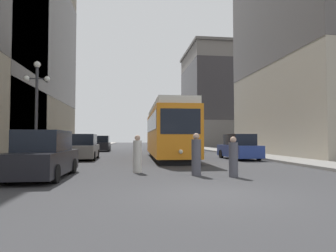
# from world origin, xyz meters

# --- Properties ---
(ground_plane) EXTENTS (200.00, 200.00, 0.00)m
(ground_plane) POSITION_xyz_m (0.00, 0.00, 0.00)
(ground_plane) COLOR #38383A
(sidewalk_left) EXTENTS (2.74, 120.00, 0.15)m
(sidewalk_left) POSITION_xyz_m (-8.26, 40.00, 0.07)
(sidewalk_left) COLOR gray
(sidewalk_left) RESTS_ON ground
(sidewalk_right) EXTENTS (2.74, 120.00, 0.15)m
(sidewalk_right) POSITION_xyz_m (8.26, 40.00, 0.07)
(sidewalk_right) COLOR gray
(sidewalk_right) RESTS_ON ground
(streetcar) EXTENTS (2.82, 12.34, 3.89)m
(streetcar) POSITION_xyz_m (0.54, 14.10, 2.10)
(streetcar) COLOR black
(streetcar) RESTS_ON ground
(transit_bus) EXTENTS (2.99, 11.74, 3.45)m
(transit_bus) POSITION_xyz_m (3.64, 30.55, 1.95)
(transit_bus) COLOR black
(transit_bus) RESTS_ON ground
(parked_car_left_near) EXTENTS (1.97, 5.01, 1.82)m
(parked_car_left_near) POSITION_xyz_m (-5.59, 14.28, 0.84)
(parked_car_left_near) COLOR black
(parked_car_left_near) RESTS_ON ground
(parked_car_left_mid) EXTENTS (1.92, 4.33, 1.82)m
(parked_car_left_mid) POSITION_xyz_m (-5.59, 27.95, 0.84)
(parked_car_left_mid) COLOR black
(parked_car_left_mid) RESTS_ON ground
(parked_car_right_far) EXTENTS (2.02, 4.55, 1.82)m
(parked_car_right_far) POSITION_xyz_m (5.59, 12.95, 0.84)
(parked_car_right_far) COLOR black
(parked_car_right_far) RESTS_ON ground
(parked_car_left_far) EXTENTS (1.95, 4.63, 1.82)m
(parked_car_left_far) POSITION_xyz_m (-5.59, 4.08, 0.84)
(parked_car_left_far) COLOR black
(parked_car_left_far) RESTS_ON ground
(pedestrian_crossing_near) EXTENTS (0.39, 0.39, 1.73)m
(pedestrian_crossing_near) POSITION_xyz_m (0.41, 4.05, 0.81)
(pedestrian_crossing_near) COLOR #4C4C56
(pedestrian_crossing_near) RESTS_ON ground
(pedestrian_crossing_far) EXTENTS (0.35, 0.35, 1.58)m
(pedestrian_crossing_far) POSITION_xyz_m (1.75, 3.40, 0.74)
(pedestrian_crossing_far) COLOR #4C4C56
(pedestrian_crossing_far) RESTS_ON ground
(pedestrian_on_sidewalk) EXTENTS (0.37, 0.37, 1.66)m
(pedestrian_on_sidewalk) POSITION_xyz_m (-1.95, 5.38, 0.77)
(pedestrian_on_sidewalk) COLOR beige
(pedestrian_on_sidewalk) RESTS_ON ground
(lamp_post_left_near) EXTENTS (1.41, 0.36, 5.71)m
(lamp_post_left_near) POSITION_xyz_m (-7.49, 9.49, 3.88)
(lamp_post_left_near) COLOR #333338
(lamp_post_left_near) RESTS_ON sidewalk_left
(building_right_midblock) EXTENTS (14.11, 17.23, 19.95)m
(building_right_midblock) POSITION_xyz_m (16.38, 52.38, 10.25)
(building_right_midblock) COLOR slate
(building_right_midblock) RESTS_ON ground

